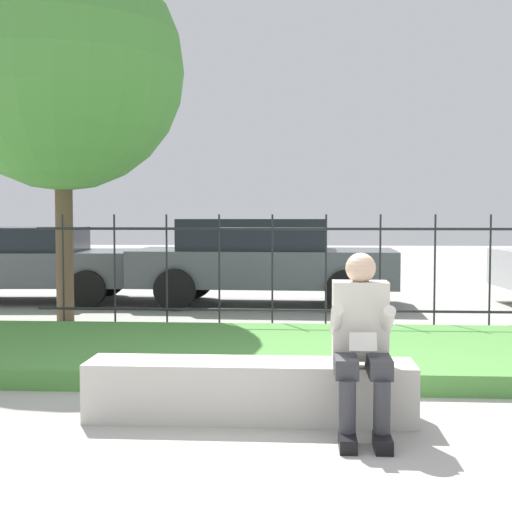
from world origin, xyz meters
TOP-DOWN VIEW (x-y plane):
  - ground_plane at (0.00, 0.00)m, footprint 60.00×60.00m
  - stone_bench at (-0.34, 0.00)m, footprint 2.37×0.46m
  - person_seated_reader at (0.44, -0.26)m, footprint 0.42×0.73m
  - grass_berm at (0.00, 2.06)m, footprint 8.64×2.72m
  - iron_fence at (-0.00, 3.73)m, footprint 6.64×0.03m
  - car_parked_center at (-0.64, 6.65)m, footprint 4.32×1.99m
  - car_parked_left at (-4.77, 6.83)m, footprint 4.19×2.20m
  - tree_behind_fence at (-3.25, 4.55)m, footprint 3.34×3.34m

SIDE VIEW (x-z plane):
  - ground_plane at x=0.00m, z-range 0.00..0.00m
  - grass_berm at x=0.00m, z-range 0.00..0.18m
  - stone_bench at x=-0.34m, z-range -0.02..0.40m
  - person_seated_reader at x=0.44m, z-range 0.05..1.27m
  - car_parked_left at x=-4.77m, z-range 0.05..1.33m
  - car_parked_center at x=-0.64m, z-range 0.05..1.47m
  - iron_fence at x=0.00m, z-range 0.04..1.53m
  - tree_behind_fence at x=-3.25m, z-range 0.90..6.06m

